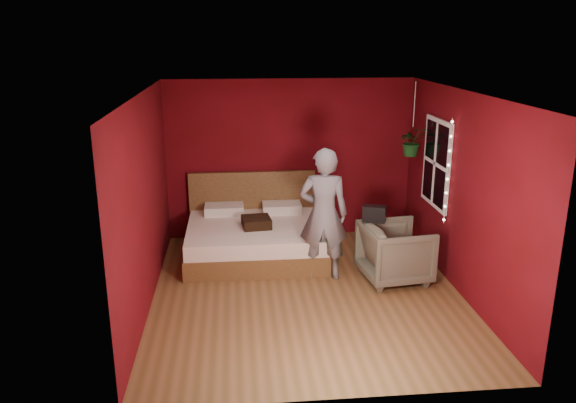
# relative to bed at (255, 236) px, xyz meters

# --- Properties ---
(floor) EXTENTS (4.50, 4.50, 0.00)m
(floor) POSITION_rel_bed_xyz_m (0.62, -1.42, -0.29)
(floor) COLOR brown
(floor) RESTS_ON ground
(room_walls) EXTENTS (4.04, 4.54, 2.62)m
(room_walls) POSITION_rel_bed_xyz_m (0.62, -1.42, 1.39)
(room_walls) COLOR #620A14
(room_walls) RESTS_ON ground
(window) EXTENTS (0.05, 0.97, 1.27)m
(window) POSITION_rel_bed_xyz_m (2.59, -0.52, 1.21)
(window) COLOR white
(window) RESTS_ON room_walls
(fairy_lights) EXTENTS (0.04, 0.04, 1.45)m
(fairy_lights) POSITION_rel_bed_xyz_m (2.56, -1.05, 1.21)
(fairy_lights) COLOR silver
(fairy_lights) RESTS_ON room_walls
(bed) EXTENTS (2.05, 1.74, 1.13)m
(bed) POSITION_rel_bed_xyz_m (0.00, 0.00, 0.00)
(bed) COLOR brown
(bed) RESTS_ON ground
(person) EXTENTS (0.73, 0.54, 1.84)m
(person) POSITION_rel_bed_xyz_m (0.91, -0.92, 0.63)
(person) COLOR slate
(person) RESTS_ON ground
(armchair) EXTENTS (0.98, 0.96, 0.80)m
(armchair) POSITION_rel_bed_xyz_m (1.88, -1.12, 0.11)
(armchair) COLOR #63624E
(armchair) RESTS_ON ground
(handbag) EXTENTS (0.35, 0.26, 0.22)m
(handbag) POSITION_rel_bed_xyz_m (1.61, -0.95, 0.62)
(handbag) COLOR black
(handbag) RESTS_ON armchair
(throw_pillow) EXTENTS (0.45, 0.45, 0.15)m
(throw_pillow) POSITION_rel_bed_xyz_m (0.02, -0.20, 0.29)
(throw_pillow) COLOR black
(throw_pillow) RESTS_ON bed
(hanging_plant) EXTENTS (0.43, 0.38, 1.12)m
(hanging_plant) POSITION_rel_bed_xyz_m (2.42, 0.10, 1.41)
(hanging_plant) COLOR silver
(hanging_plant) RESTS_ON room_walls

